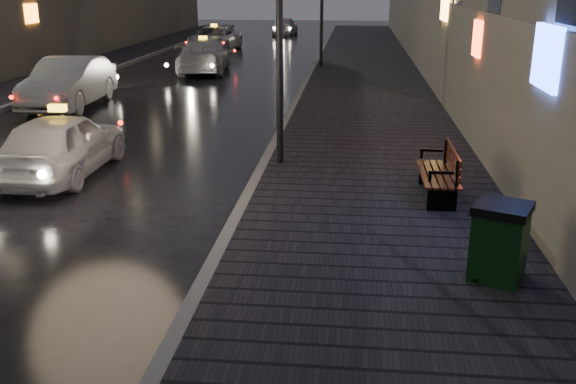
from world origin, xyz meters
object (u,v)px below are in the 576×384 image
(taxi_mid, at_px, (204,56))
(taxi_far, at_px, (214,39))
(car_left_mid, at_px, (69,83))
(bench, at_px, (442,173))
(trash_bin, at_px, (499,241))
(car_far, at_px, (285,26))
(taxi_near, at_px, (61,144))

(taxi_mid, relative_size, taxi_far, 0.99)
(car_left_mid, bearing_deg, bench, -41.25)
(bench, distance_m, car_left_mid, 13.50)
(trash_bin, distance_m, car_far, 41.08)
(trash_bin, xyz_separation_m, taxi_far, (-9.92, 28.87, 0.02))
(bench, bearing_deg, car_left_mid, 141.61)
(taxi_mid, height_order, taxi_far, taxi_mid)
(trash_bin, xyz_separation_m, car_far, (-7.14, 40.45, -0.01))
(bench, relative_size, taxi_far, 0.36)
(taxi_far, bearing_deg, bench, -65.60)
(bench, distance_m, taxi_near, 7.59)
(taxi_far, distance_m, car_far, 11.91)
(taxi_near, height_order, taxi_far, taxi_far)
(car_left_mid, height_order, taxi_mid, car_left_mid)
(bench, height_order, taxi_mid, taxi_mid)
(trash_bin, relative_size, taxi_far, 0.21)
(bench, bearing_deg, trash_bin, -84.44)
(car_left_mid, relative_size, taxi_mid, 0.95)
(trash_bin, distance_m, taxi_mid, 21.73)
(taxi_near, bearing_deg, taxi_far, -85.87)
(taxi_near, distance_m, car_left_mid, 7.93)
(taxi_near, height_order, taxi_mid, taxi_mid)
(car_far, bearing_deg, taxi_far, 78.85)
(taxi_mid, bearing_deg, car_far, -100.41)
(bench, bearing_deg, taxi_mid, 116.07)
(trash_bin, height_order, car_left_mid, car_left_mid)
(bench, distance_m, taxi_far, 27.33)
(taxi_mid, xyz_separation_m, car_far, (1.36, 20.45, -0.06))
(car_left_mid, xyz_separation_m, taxi_far, (0.98, 17.20, -0.08))
(taxi_near, height_order, car_far, taxi_near)
(bench, xyz_separation_m, car_left_mid, (-10.58, 8.39, 0.17))
(taxi_mid, xyz_separation_m, taxi_far, (-1.43, 8.87, -0.02))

